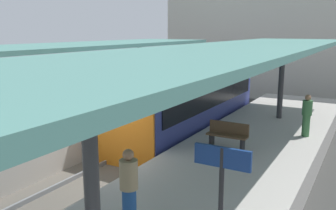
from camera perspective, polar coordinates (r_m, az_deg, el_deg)
ground_plane at (r=12.44m, az=-9.66°, el=-11.82°), size 80.00×80.00×0.00m
platform_left at (r=14.84m, az=-21.28°, el=-6.50°), size 4.40×28.00×1.00m
platform_right at (r=10.44m, az=7.15°, el=-13.52°), size 4.40×28.00×1.00m
track_ballast at (r=12.40m, az=-9.68°, el=-11.40°), size 3.20×28.00×0.20m
rail_near_side at (r=12.78m, az=-12.25°, el=-9.97°), size 0.08×28.00×0.14m
rail_far_side at (r=11.93m, az=-6.96°, el=-11.40°), size 0.08×28.00×0.14m
commuter_train at (r=16.82m, az=3.15°, el=0.70°), size 2.78×10.32×3.10m
canopy_left at (r=15.08m, az=-18.20°, el=8.45°), size 4.18×21.00×3.35m
canopy_right at (r=10.78m, az=10.55°, el=8.35°), size 4.18×21.00×3.46m
platform_bench at (r=12.54m, az=9.35°, el=-4.51°), size 1.40×0.41×0.86m
platform_sign at (r=5.75m, az=8.39°, el=-12.12°), size 0.90×0.08×2.21m
passenger_near_bench at (r=14.50m, az=20.95°, el=-1.46°), size 0.36×0.36×1.59m
passenger_mid_platform at (r=7.28m, az=-6.15°, el=-13.06°), size 0.36×0.36×1.72m
station_building_backdrop at (r=29.32m, az=18.91°, el=12.21°), size 18.00×6.00×11.00m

